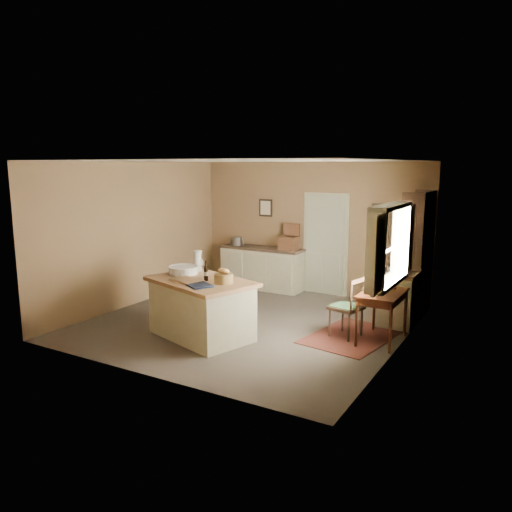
{
  "coord_description": "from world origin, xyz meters",
  "views": [
    {
      "loc": [
        4.18,
        -6.97,
        2.63
      ],
      "look_at": [
        0.11,
        0.05,
        1.15
      ],
      "focal_mm": 35.0,
      "sensor_mm": 36.0,
      "label": 1
    }
  ],
  "objects_px": {
    "writing_desk": "(383,298)",
    "shelving_unit": "(419,254)",
    "sideboard": "(262,266)",
    "desk_chair": "(346,308)",
    "right_cabinet": "(401,295)",
    "work_island": "(201,307)"
  },
  "relations": [
    {
      "from": "writing_desk",
      "to": "shelving_unit",
      "type": "distance_m",
      "value": 1.71
    },
    {
      "from": "sideboard",
      "to": "desk_chair",
      "type": "distance_m",
      "value": 3.35
    },
    {
      "from": "writing_desk",
      "to": "right_cabinet",
      "type": "height_order",
      "value": "right_cabinet"
    },
    {
      "from": "sideboard",
      "to": "right_cabinet",
      "type": "bearing_deg",
      "value": -15.1
    },
    {
      "from": "writing_desk",
      "to": "right_cabinet",
      "type": "xyz_separation_m",
      "value": [
        -0.0,
        1.11,
        -0.21
      ]
    },
    {
      "from": "desk_chair",
      "to": "shelving_unit",
      "type": "xyz_separation_m",
      "value": [
        0.69,
        1.74,
        0.63
      ]
    },
    {
      "from": "sideboard",
      "to": "desk_chair",
      "type": "height_order",
      "value": "sideboard"
    },
    {
      "from": "sideboard",
      "to": "shelving_unit",
      "type": "height_order",
      "value": "shelving_unit"
    },
    {
      "from": "work_island",
      "to": "right_cabinet",
      "type": "height_order",
      "value": "work_island"
    },
    {
      "from": "work_island",
      "to": "desk_chair",
      "type": "distance_m",
      "value": 2.24
    },
    {
      "from": "desk_chair",
      "to": "shelving_unit",
      "type": "distance_m",
      "value": 1.97
    },
    {
      "from": "desk_chair",
      "to": "right_cabinet",
      "type": "distance_m",
      "value": 1.31
    },
    {
      "from": "desk_chair",
      "to": "right_cabinet",
      "type": "xyz_separation_m",
      "value": [
        0.54,
        1.2,
        -0.01
      ]
    },
    {
      "from": "work_island",
      "to": "sideboard",
      "type": "distance_m",
      "value": 3.25
    },
    {
      "from": "writing_desk",
      "to": "right_cabinet",
      "type": "distance_m",
      "value": 1.13
    },
    {
      "from": "right_cabinet",
      "to": "writing_desk",
      "type": "bearing_deg",
      "value": -89.99
    },
    {
      "from": "sideboard",
      "to": "shelving_unit",
      "type": "xyz_separation_m",
      "value": [
        3.33,
        -0.32,
        0.61
      ]
    },
    {
      "from": "sideboard",
      "to": "writing_desk",
      "type": "bearing_deg",
      "value": -31.78
    },
    {
      "from": "right_cabinet",
      "to": "shelving_unit",
      "type": "bearing_deg",
      "value": 73.74
    },
    {
      "from": "writing_desk",
      "to": "shelving_unit",
      "type": "bearing_deg",
      "value": 84.57
    },
    {
      "from": "writing_desk",
      "to": "right_cabinet",
      "type": "relative_size",
      "value": 0.87
    },
    {
      "from": "work_island",
      "to": "sideboard",
      "type": "xyz_separation_m",
      "value": [
        -0.7,
        3.17,
        -0.0
      ]
    }
  ]
}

